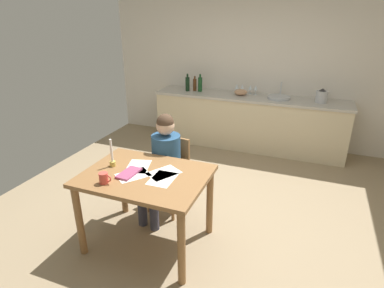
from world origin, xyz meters
name	(u,v)px	position (x,y,z in m)	size (l,w,h in m)	color
ground_plane	(205,217)	(0.00, 0.00, -0.02)	(5.20, 5.20, 0.04)	#937F60
wall_back	(256,68)	(0.00, 2.60, 1.30)	(5.20, 0.12, 2.60)	silver
kitchen_counter	(248,122)	(0.00, 2.24, 0.45)	(3.20, 0.64, 0.90)	beige
dining_table	(146,185)	(-0.39, -0.62, 0.66)	(1.17, 0.87, 0.79)	olive
chair_at_table	(171,171)	(-0.45, 0.05, 0.48)	(0.45, 0.45, 0.86)	olive
person_seated	(163,160)	(-0.46, -0.09, 0.68)	(0.38, 0.62, 1.19)	navy
coffee_mug	(104,178)	(-0.64, -0.91, 0.84)	(0.12, 0.08, 0.10)	#D84C3F
candlestick	(112,159)	(-0.77, -0.59, 0.87)	(0.06, 0.06, 0.28)	gold
book_magazine	(129,173)	(-0.53, -0.68, 0.80)	(0.14, 0.25, 0.02)	#964368
paper_letter	(164,173)	(-0.23, -0.54, 0.79)	(0.21, 0.30, 0.00)	white
paper_bill	(163,179)	(-0.19, -0.65, 0.79)	(0.21, 0.30, 0.00)	white
paper_envelope	(133,175)	(-0.48, -0.68, 0.79)	(0.21, 0.30, 0.00)	white
paper_receipt	(138,166)	(-0.53, -0.51, 0.79)	(0.21, 0.30, 0.00)	white
sink_unit	(279,97)	(0.47, 2.24, 0.92)	(0.36, 0.36, 0.24)	#B2B7BC
bottle_oil	(187,84)	(-1.11, 2.22, 1.03)	(0.07, 0.07, 0.30)	black
bottle_vinegar	(195,85)	(-0.99, 2.28, 1.01)	(0.06, 0.06, 0.26)	#593319
bottle_wine_red	(200,84)	(-0.88, 2.25, 1.03)	(0.07, 0.07, 0.30)	#194C23
mixing_bowl	(241,92)	(-0.16, 2.26, 0.95)	(0.22, 0.22, 0.10)	tan
stovetop_kettle	(322,96)	(1.11, 2.24, 1.00)	(0.18, 0.18, 0.22)	#B7BABF
wine_glass_near_sink	(256,88)	(0.06, 2.39, 1.01)	(0.07, 0.07, 0.15)	silver
wine_glass_by_kettle	(250,88)	(-0.03, 2.39, 1.01)	(0.07, 0.07, 0.15)	silver
wine_glass_back_left	(242,87)	(-0.16, 2.39, 1.01)	(0.07, 0.07, 0.15)	silver
wine_glass_back_right	(237,87)	(-0.26, 2.39, 1.01)	(0.07, 0.07, 0.15)	silver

